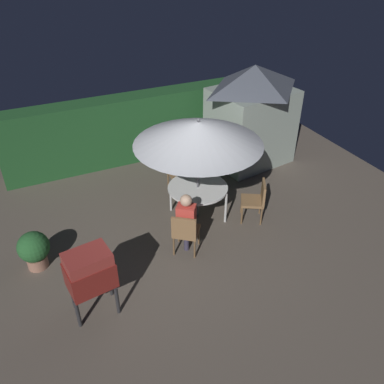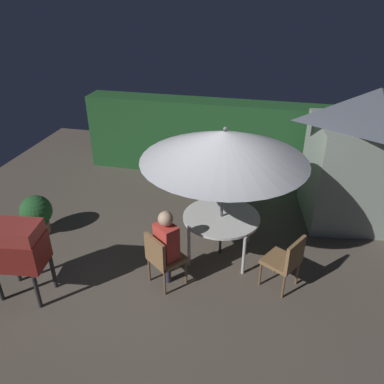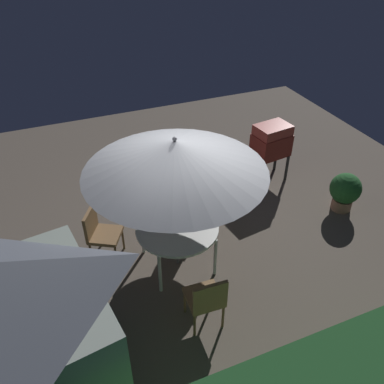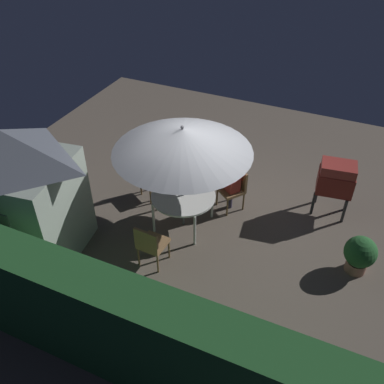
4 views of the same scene
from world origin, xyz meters
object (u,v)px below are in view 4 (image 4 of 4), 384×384
object	(u,v)px
patio_table	(183,197)
potted_plant_by_shed	(360,254)
patio_umbrella	(182,140)
bbq_grill	(336,179)
person_in_red	(232,177)
chair_near_shed	(234,186)
chair_toward_hedge	(150,243)
chair_far_side	(151,174)
garden_shed	(18,193)

from	to	relation	value
patio_table	potted_plant_by_shed	world-z (taller)	potted_plant_by_shed
patio_umbrella	bbq_grill	bearing A→B (deg)	-148.50
patio_umbrella	person_in_red	xyz separation A→B (m)	(-0.67, -0.88, -1.18)
bbq_grill	person_in_red	world-z (taller)	person_in_red
chair_near_shed	potted_plant_by_shed	size ratio (longest dim) A/B	1.21
patio_table	chair_toward_hedge	distance (m)	1.23
chair_far_side	person_in_red	xyz separation A→B (m)	(-1.73, -0.27, 0.26)
patio_table	chair_toward_hedge	xyz separation A→B (m)	(0.06, 1.22, -0.16)
garden_shed	potted_plant_by_shed	size ratio (longest dim) A/B	3.38
patio_table	potted_plant_by_shed	xyz separation A→B (m)	(-3.32, -0.14, -0.27)
patio_table	chair_far_side	bearing A→B (deg)	-29.95
patio_umbrella	person_in_red	bearing A→B (deg)	-126.94
person_in_red	chair_toward_hedge	bearing A→B (deg)	70.89
bbq_grill	chair_toward_hedge	size ratio (longest dim) A/B	1.33
chair_far_side	chair_toward_hedge	size ratio (longest dim) A/B	1.00
chair_toward_hedge	patio_table	bearing A→B (deg)	-93.01
patio_table	bbq_grill	size ratio (longest dim) A/B	1.04
chair_near_shed	person_in_red	world-z (taller)	person_in_red
garden_shed	chair_toward_hedge	bearing A→B (deg)	-167.26
patio_umbrella	chair_near_shed	xyz separation A→B (m)	(-0.72, -0.95, -1.44)
garden_shed	bbq_grill	distance (m)	5.97
garden_shed	person_in_red	xyz separation A→B (m)	(-3.00, -2.62, -0.50)
chair_far_side	person_in_red	bearing A→B (deg)	-171.02
patio_umbrella	patio_table	bearing A→B (deg)	116.57
patio_table	person_in_red	bearing A→B (deg)	-126.94
patio_table	chair_far_side	distance (m)	1.24
chair_toward_hedge	potted_plant_by_shed	xyz separation A→B (m)	(-3.39, -1.36, -0.11)
bbq_grill	potted_plant_by_shed	distance (m)	1.68
garden_shed	chair_far_side	size ratio (longest dim) A/B	2.80
bbq_grill	patio_table	bearing A→B (deg)	31.50
garden_shed	chair_toward_hedge	xyz separation A→B (m)	(-2.27, -0.51, -0.77)
patio_umbrella	chair_toward_hedge	bearing A→B (deg)	86.99
chair_toward_hedge	chair_far_side	bearing A→B (deg)	-61.42
patio_umbrella	potted_plant_by_shed	distance (m)	3.67
chair_near_shed	chair_far_side	world-z (taller)	same
potted_plant_by_shed	garden_shed	bearing A→B (deg)	18.36
person_in_red	chair_far_side	bearing A→B (deg)	8.98
chair_toward_hedge	person_in_red	world-z (taller)	person_in_red
chair_far_side	patio_umbrella	bearing A→B (deg)	150.05
chair_far_side	chair_toward_hedge	xyz separation A→B (m)	(-1.00, 1.83, 0.00)
chair_far_side	chair_toward_hedge	bearing A→B (deg)	118.58
chair_toward_hedge	potted_plant_by_shed	size ratio (longest dim) A/B	1.21
patio_umbrella	chair_far_side	size ratio (longest dim) A/B	2.81
garden_shed	patio_table	size ratio (longest dim) A/B	2.02
chair_far_side	patio_table	bearing A→B (deg)	150.05
chair_far_side	person_in_red	size ratio (longest dim) A/B	0.71
patio_table	patio_umbrella	size ratio (longest dim) A/B	0.49
patio_table	chair_far_side	world-z (taller)	chair_far_side
bbq_grill	person_in_red	size ratio (longest dim) A/B	0.95
person_in_red	garden_shed	bearing A→B (deg)	41.09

